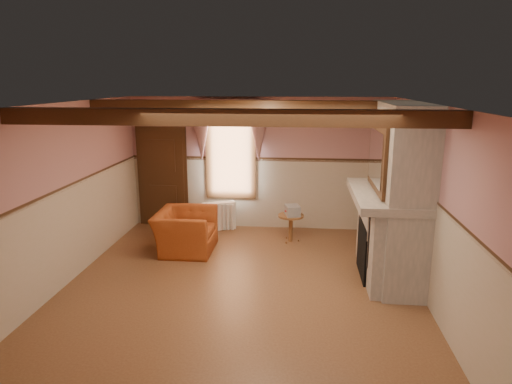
# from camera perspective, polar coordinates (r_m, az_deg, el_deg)

# --- Properties ---
(floor) EXTENTS (5.50, 6.00, 0.01)m
(floor) POSITION_cam_1_polar(r_m,az_deg,el_deg) (7.29, -1.90, -11.58)
(floor) COLOR brown
(floor) RESTS_ON ground
(ceiling) EXTENTS (5.50, 6.00, 0.01)m
(ceiling) POSITION_cam_1_polar(r_m,az_deg,el_deg) (6.60, -2.09, 10.98)
(ceiling) COLOR silver
(ceiling) RESTS_ON wall_back
(wall_back) EXTENTS (5.50, 0.02, 2.80)m
(wall_back) POSITION_cam_1_polar(r_m,az_deg,el_deg) (9.72, 0.37, 3.57)
(wall_back) COLOR tan
(wall_back) RESTS_ON floor
(wall_front) EXTENTS (5.50, 0.02, 2.80)m
(wall_front) POSITION_cam_1_polar(r_m,az_deg,el_deg) (4.02, -7.80, -11.67)
(wall_front) COLOR tan
(wall_front) RESTS_ON floor
(wall_left) EXTENTS (0.02, 6.00, 2.80)m
(wall_left) POSITION_cam_1_polar(r_m,az_deg,el_deg) (7.67, -22.81, -0.29)
(wall_left) COLOR tan
(wall_left) RESTS_ON floor
(wall_right) EXTENTS (0.02, 6.00, 2.80)m
(wall_right) POSITION_cam_1_polar(r_m,az_deg,el_deg) (7.00, 20.92, -1.38)
(wall_right) COLOR tan
(wall_right) RESTS_ON floor
(wainscot) EXTENTS (5.50, 6.00, 1.50)m
(wainscot) POSITION_cam_1_polar(r_m,az_deg,el_deg) (7.00, -1.95, -6.03)
(wainscot) COLOR #C3B19D
(wainscot) RESTS_ON floor
(chair_rail) EXTENTS (5.50, 6.00, 0.08)m
(chair_rail) POSITION_cam_1_polar(r_m,az_deg,el_deg) (6.78, -2.00, -0.06)
(chair_rail) COLOR black
(chair_rail) RESTS_ON wainscot
(firebox) EXTENTS (0.20, 0.95, 0.90)m
(firebox) POSITION_cam_1_polar(r_m,az_deg,el_deg) (7.69, 13.74, -6.96)
(firebox) COLOR black
(firebox) RESTS_ON floor
(armchair) EXTENTS (1.03, 1.18, 0.77)m
(armchair) POSITION_cam_1_polar(r_m,az_deg,el_deg) (8.66, -8.82, -4.84)
(armchair) COLOR #994219
(armchair) RESTS_ON floor
(side_table) EXTENTS (0.54, 0.54, 0.55)m
(side_table) POSITION_cam_1_polar(r_m,az_deg,el_deg) (9.09, 4.35, -4.52)
(side_table) COLOR brown
(side_table) RESTS_ON floor
(book_stack) EXTENTS (0.33, 0.38, 0.20)m
(book_stack) POSITION_cam_1_polar(r_m,az_deg,el_deg) (8.94, 4.57, -2.32)
(book_stack) COLOR #B7AD8C
(book_stack) RESTS_ON side_table
(radiator) EXTENTS (0.71, 0.44, 0.60)m
(radiator) POSITION_cam_1_polar(r_m,az_deg,el_deg) (9.80, -4.65, -3.00)
(radiator) COLOR white
(radiator) RESTS_ON floor
(bowl) EXTENTS (0.33, 0.33, 0.08)m
(bowl) POSITION_cam_1_polar(r_m,az_deg,el_deg) (7.55, 15.90, 0.53)
(bowl) COLOR brown
(bowl) RESTS_ON mantel
(mantel_clock) EXTENTS (0.14, 0.24, 0.20)m
(mantel_clock) POSITION_cam_1_polar(r_m,az_deg,el_deg) (8.16, 15.16, 1.97)
(mantel_clock) COLOR black
(mantel_clock) RESTS_ON mantel
(oil_lamp) EXTENTS (0.11, 0.11, 0.28)m
(oil_lamp) POSITION_cam_1_polar(r_m,az_deg,el_deg) (8.01, 15.34, 2.04)
(oil_lamp) COLOR gold
(oil_lamp) RESTS_ON mantel
(candle_red) EXTENTS (0.06, 0.06, 0.16)m
(candle_red) POSITION_cam_1_polar(r_m,az_deg,el_deg) (6.97, 16.75, -0.27)
(candle_red) COLOR #B42616
(candle_red) RESTS_ON mantel
(jar_yellow) EXTENTS (0.06, 0.06, 0.12)m
(jar_yellow) POSITION_cam_1_polar(r_m,az_deg,el_deg) (7.01, 16.68, -0.35)
(jar_yellow) COLOR gold
(jar_yellow) RESTS_ON mantel
(fireplace) EXTENTS (0.85, 2.00, 2.80)m
(fireplace) POSITION_cam_1_polar(r_m,az_deg,el_deg) (7.49, 17.37, -0.15)
(fireplace) COLOR gray
(fireplace) RESTS_ON floor
(mantel) EXTENTS (1.05, 2.05, 0.12)m
(mantel) POSITION_cam_1_polar(r_m,az_deg,el_deg) (7.47, 15.99, -0.41)
(mantel) COLOR gray
(mantel) RESTS_ON fireplace
(overmantel_mirror) EXTENTS (0.06, 1.44, 1.04)m
(overmantel_mirror) POSITION_cam_1_polar(r_m,az_deg,el_deg) (7.31, 14.88, 4.26)
(overmantel_mirror) COLOR silver
(overmantel_mirror) RESTS_ON fireplace
(door) EXTENTS (1.10, 0.10, 2.10)m
(door) POSITION_cam_1_polar(r_m,az_deg,el_deg) (10.14, -11.57, 1.70)
(door) COLOR black
(door) RESTS_ON floor
(window) EXTENTS (1.06, 0.08, 2.02)m
(window) POSITION_cam_1_polar(r_m,az_deg,el_deg) (9.73, -3.18, 5.05)
(window) COLOR white
(window) RESTS_ON wall_back
(window_drapes) EXTENTS (1.30, 0.14, 1.40)m
(window_drapes) POSITION_cam_1_polar(r_m,az_deg,el_deg) (9.57, -3.31, 8.52)
(window_drapes) COLOR gray
(window_drapes) RESTS_ON wall_back
(ceiling_beam_front) EXTENTS (5.50, 0.18, 0.20)m
(ceiling_beam_front) POSITION_cam_1_polar(r_m,az_deg,el_deg) (5.42, -3.82, 9.29)
(ceiling_beam_front) COLOR black
(ceiling_beam_front) RESTS_ON ceiling
(ceiling_beam_back) EXTENTS (5.50, 0.18, 0.20)m
(ceiling_beam_back) POSITION_cam_1_polar(r_m,az_deg,el_deg) (7.79, -0.88, 10.67)
(ceiling_beam_back) COLOR black
(ceiling_beam_back) RESTS_ON ceiling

